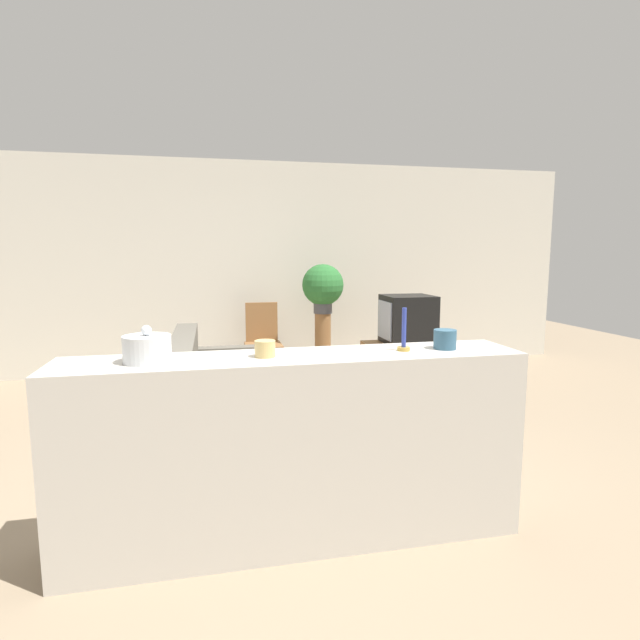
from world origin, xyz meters
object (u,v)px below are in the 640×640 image
Objects in this scene: couch at (215,394)px; wooden_chair at (263,338)px; potted_plant at (323,286)px; decorative_bowl at (147,348)px; television at (407,319)px.

wooden_chair is (0.60, 1.63, 0.21)m from couch.
decorative_bowl is (-1.63, -3.39, -0.05)m from potted_plant.
television is 3.60m from decorative_bowl.
potted_plant is at bearing 136.69° from television.
television is 0.59× the size of wooden_chair.
decorative_bowl is at bearing -115.74° from potted_plant.
decorative_bowl reaches higher than television.
television reaches higher than wooden_chair.
potted_plant is at bearing 64.26° from decorative_bowl.
decorative_bowl reaches higher than couch.
couch is at bearing -110.02° from wooden_chair.
wooden_chair is 0.98m from potted_plant.
television is (2.11, 0.72, 0.52)m from couch.
potted_plant is at bearing -13.08° from wooden_chair.
couch is 2.29m from television.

